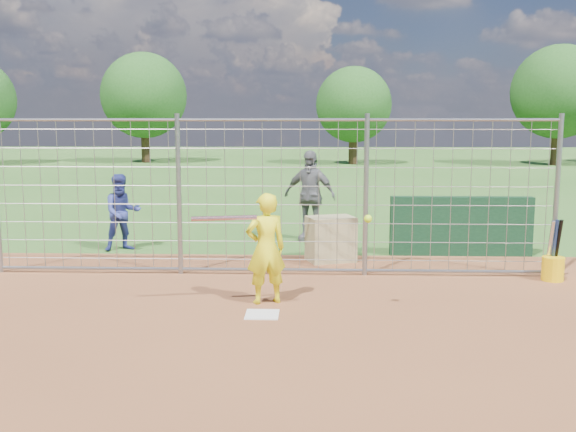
{
  "coord_description": "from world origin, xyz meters",
  "views": [
    {
      "loc": [
        0.62,
        -8.18,
        2.51
      ],
      "look_at": [
        0.3,
        0.8,
        1.15
      ],
      "focal_mm": 40.0,
      "sensor_mm": 36.0,
      "label": 1
    }
  ],
  "objects_px": {
    "batter": "(266,249)",
    "bucket_with_bats": "(553,265)",
    "bystander_b": "(310,196)",
    "equipment_bin": "(331,239)",
    "bystander_a": "(122,212)"
  },
  "relations": [
    {
      "from": "bystander_a",
      "to": "bystander_b",
      "type": "height_order",
      "value": "bystander_b"
    },
    {
      "from": "batter",
      "to": "bystander_b",
      "type": "height_order",
      "value": "bystander_b"
    },
    {
      "from": "bucket_with_bats",
      "to": "bystander_a",
      "type": "bearing_deg",
      "value": 164.13
    },
    {
      "from": "batter",
      "to": "bucket_with_bats",
      "type": "xyz_separation_m",
      "value": [
        4.41,
        1.39,
        -0.52
      ]
    },
    {
      "from": "batter",
      "to": "bucket_with_bats",
      "type": "bearing_deg",
      "value": 177.69
    },
    {
      "from": "bucket_with_bats",
      "to": "bystander_b",
      "type": "bearing_deg",
      "value": 139.47
    },
    {
      "from": "bystander_a",
      "to": "equipment_bin",
      "type": "bearing_deg",
      "value": -39.37
    },
    {
      "from": "bystander_b",
      "to": "equipment_bin",
      "type": "xyz_separation_m",
      "value": [
        0.38,
        -1.98,
        -0.54
      ]
    },
    {
      "from": "bystander_b",
      "to": "equipment_bin",
      "type": "bearing_deg",
      "value": -59.21
    },
    {
      "from": "equipment_bin",
      "to": "bystander_a",
      "type": "bearing_deg",
      "value": 149.19
    },
    {
      "from": "bystander_b",
      "to": "bystander_a",
      "type": "bearing_deg",
      "value": -142.3
    },
    {
      "from": "batter",
      "to": "bucket_with_bats",
      "type": "distance_m",
      "value": 4.65
    },
    {
      "from": "bystander_b",
      "to": "equipment_bin",
      "type": "relative_size",
      "value": 2.35
    },
    {
      "from": "batter",
      "to": "bystander_a",
      "type": "height_order",
      "value": "batter"
    },
    {
      "from": "equipment_bin",
      "to": "bucket_with_bats",
      "type": "height_order",
      "value": "bucket_with_bats"
    }
  ]
}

